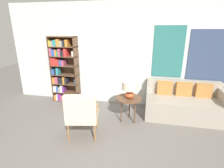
{
  "coord_description": "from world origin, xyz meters",
  "views": [
    {
      "loc": [
        0.69,
        -2.56,
        2.09
      ],
      "look_at": [
        -0.05,
        0.95,
        0.9
      ],
      "focal_mm": 28.0,
      "sensor_mm": 36.0,
      "label": 1
    }
  ],
  "objects_px": {
    "armchair": "(82,113)",
    "couch": "(183,103)",
    "bookshelf": "(62,69)",
    "table_lamp": "(130,88)",
    "side_table": "(129,100)"
  },
  "relations": [
    {
      "from": "side_table",
      "to": "couch",
      "type": "bearing_deg",
      "value": 22.21
    },
    {
      "from": "armchair",
      "to": "bookshelf",
      "type": "bearing_deg",
      "value": 126.07
    },
    {
      "from": "table_lamp",
      "to": "bookshelf",
      "type": "bearing_deg",
      "value": 157.86
    },
    {
      "from": "bookshelf",
      "to": "couch",
      "type": "bearing_deg",
      "value": -5.04
    },
    {
      "from": "bookshelf",
      "to": "armchair",
      "type": "xyz_separation_m",
      "value": [
        1.19,
        -1.63,
        -0.4
      ]
    },
    {
      "from": "bookshelf",
      "to": "table_lamp",
      "type": "height_order",
      "value": "bookshelf"
    },
    {
      "from": "side_table",
      "to": "table_lamp",
      "type": "height_order",
      "value": "table_lamp"
    },
    {
      "from": "armchair",
      "to": "table_lamp",
      "type": "relative_size",
      "value": 2.47
    },
    {
      "from": "bookshelf",
      "to": "armchair",
      "type": "distance_m",
      "value": 2.06
    },
    {
      "from": "armchair",
      "to": "couch",
      "type": "height_order",
      "value": "armchair"
    },
    {
      "from": "couch",
      "to": "armchair",
      "type": "bearing_deg",
      "value": -146.72
    },
    {
      "from": "side_table",
      "to": "bookshelf",
      "type": "bearing_deg",
      "value": 158.02
    },
    {
      "from": "armchair",
      "to": "couch",
      "type": "xyz_separation_m",
      "value": [
        2.05,
        1.35,
        -0.22
      ]
    },
    {
      "from": "bookshelf",
      "to": "armchair",
      "type": "bearing_deg",
      "value": -53.93
    },
    {
      "from": "table_lamp",
      "to": "side_table",
      "type": "bearing_deg",
      "value": 141.22
    }
  ]
}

